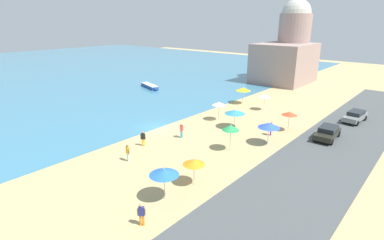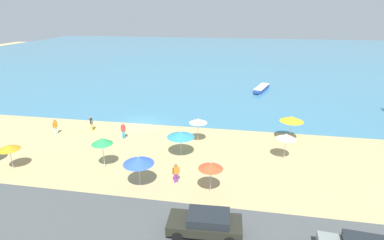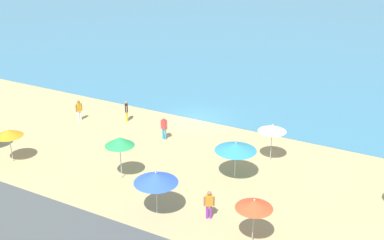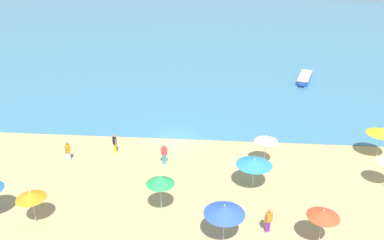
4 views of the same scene
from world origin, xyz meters
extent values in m
plane|color=tan|center=(0.00, 0.00, 0.00)|extent=(160.00, 160.00, 0.00)
cube|color=teal|center=(0.00, 55.00, 0.03)|extent=(150.00, 110.00, 0.05)
cylinder|color=#B2B2B7|center=(0.33, -10.19, 1.10)|extent=(0.05, 0.05, 2.19)
cone|color=green|center=(0.33, -10.19, 2.41)|extent=(1.73, 1.73, 0.53)
sphere|color=silver|center=(0.33, -10.19, 2.70)|extent=(0.08, 0.08, 0.08)
cylinder|color=#B2B2B7|center=(9.47, -12.26, 0.99)|extent=(0.05, 0.05, 1.97)
cone|color=#D64B27|center=(9.47, -12.26, 2.12)|extent=(1.76, 1.76, 0.39)
sphere|color=silver|center=(9.47, -12.26, 2.34)|extent=(0.08, 0.08, 0.08)
cylinder|color=#B2B2B7|center=(-7.05, -11.75, 0.90)|extent=(0.05, 0.05, 1.81)
cone|color=orange|center=(-7.05, -11.75, 1.97)|extent=(1.74, 1.74, 0.42)
sphere|color=silver|center=(-7.05, -11.75, 2.21)|extent=(0.08, 0.08, 0.08)
cylinder|color=#B2B2B7|center=(7.26, -3.77, 1.05)|extent=(0.05, 0.05, 2.09)
cone|color=silver|center=(7.26, -3.77, 2.24)|extent=(1.78, 1.78, 0.40)
sphere|color=silver|center=(7.26, -3.77, 2.47)|extent=(0.08, 0.08, 0.08)
cylinder|color=#B2B2B7|center=(6.18, -6.90, 0.92)|extent=(0.05, 0.05, 1.85)
cone|color=teal|center=(6.18, -6.90, 2.02)|extent=(2.46, 2.46, 0.45)
sphere|color=silver|center=(6.18, -6.90, 2.27)|extent=(0.08, 0.08, 0.08)
cylinder|color=#B2B2B7|center=(16.30, -1.83, 1.06)|extent=(0.05, 0.05, 2.11)
cone|color=yellow|center=(16.30, -1.83, 2.31)|extent=(2.30, 2.30, 0.48)
sphere|color=silver|center=(16.30, -1.83, 2.58)|extent=(0.08, 0.08, 0.08)
cylinder|color=#B2B2B7|center=(4.19, -12.35, 0.95)|extent=(0.05, 0.05, 1.91)
cone|color=blue|center=(4.19, -12.35, 2.12)|extent=(2.29, 2.29, 0.53)
sphere|color=silver|center=(4.19, -12.35, 2.42)|extent=(0.08, 0.08, 0.08)
cylinder|color=yellow|center=(-4.69, -2.72, 0.38)|extent=(0.14, 0.14, 0.76)
cylinder|color=yellow|center=(-4.58, -2.87, 0.38)|extent=(0.14, 0.14, 0.76)
cube|color=black|center=(-4.63, -2.80, 1.07)|extent=(0.39, 0.42, 0.61)
sphere|color=#A16C50|center=(-4.63, -2.80, 1.50)|extent=(0.22, 0.22, 0.22)
cylinder|color=#A16C50|center=(-4.78, -2.61, 1.02)|extent=(0.09, 0.09, 0.54)
cylinder|color=#A16C50|center=(-4.49, -2.99, 1.02)|extent=(0.09, 0.09, 0.54)
cylinder|color=purple|center=(6.68, -11.46, 0.38)|extent=(0.14, 0.14, 0.75)
cylinder|color=purple|center=(6.83, -11.37, 0.38)|extent=(0.14, 0.14, 0.75)
cube|color=orange|center=(6.75, -11.41, 1.05)|extent=(0.42, 0.37, 0.60)
sphere|color=#9F684D|center=(6.75, -11.41, 1.48)|extent=(0.22, 0.22, 0.22)
cylinder|color=#9F684D|center=(6.55, -11.53, 1.00)|extent=(0.09, 0.09, 0.54)
cylinder|color=#9F684D|center=(6.96, -11.29, 1.00)|extent=(0.09, 0.09, 0.54)
cylinder|color=teal|center=(-0.46, -4.26, 0.41)|extent=(0.14, 0.14, 0.81)
cylinder|color=teal|center=(-0.28, -4.24, 0.41)|extent=(0.14, 0.14, 0.81)
cube|color=#C4373B|center=(-0.37, -4.25, 1.13)|extent=(0.37, 0.24, 0.64)
sphere|color=tan|center=(-0.37, -4.25, 1.58)|extent=(0.22, 0.22, 0.22)
cylinder|color=tan|center=(-0.61, -4.27, 1.08)|extent=(0.09, 0.09, 0.58)
cylinder|color=tan|center=(-0.14, -4.23, 1.08)|extent=(0.09, 0.09, 0.58)
cylinder|color=white|center=(-7.89, -4.53, 0.39)|extent=(0.14, 0.14, 0.79)
cylinder|color=white|center=(-7.84, -4.35, 0.39)|extent=(0.14, 0.14, 0.79)
cube|color=orange|center=(-7.86, -4.44, 1.10)|extent=(0.31, 0.40, 0.62)
sphere|color=#96684C|center=(-7.86, -4.44, 1.54)|extent=(0.22, 0.22, 0.22)
cylinder|color=#96684C|center=(-7.92, -4.67, 1.05)|extent=(0.09, 0.09, 0.56)
cylinder|color=#96684C|center=(-7.80, -4.21, 1.05)|extent=(0.09, 0.09, 0.56)
cube|color=#284896|center=(14.32, 17.63, 0.35)|extent=(2.75, 5.43, 0.61)
cube|color=#284896|center=(13.48, 14.91, 0.41)|extent=(0.79, 0.62, 0.36)
cube|color=silver|center=(14.32, 17.63, 0.70)|extent=(2.83, 5.46, 0.08)
camera|label=1|loc=(-23.02, -25.32, 12.43)|focal=28.00mm
camera|label=2|loc=(11.40, -30.77, 12.48)|focal=28.00mm
camera|label=3|loc=(16.05, -30.17, 14.07)|focal=45.00mm
camera|label=4|loc=(3.80, -28.98, 14.81)|focal=35.00mm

